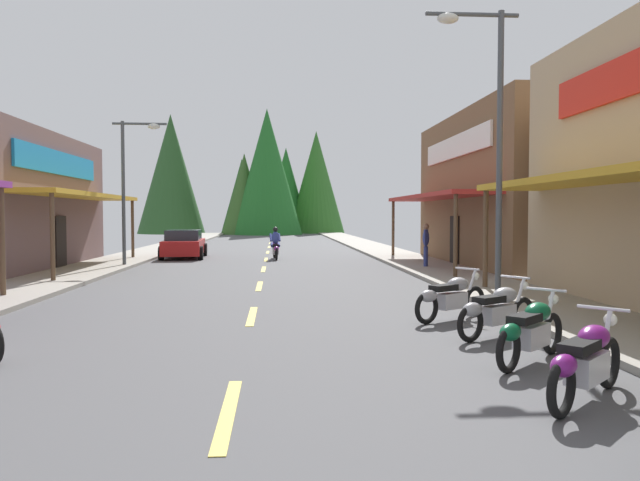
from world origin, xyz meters
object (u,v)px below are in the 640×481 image
at_px(streetlamp_right, 487,117).
at_px(motorcycle_parked_right_4, 451,296).
at_px(motorcycle_parked_right_1, 586,360).
at_px(pedestrian_by_shop, 426,242).
at_px(rider_cruising_lead, 275,246).
at_px(streetlamp_left, 132,172).
at_px(parked_car_curbside, 184,244).
at_px(motorcycle_parked_right_3, 497,309).
at_px(motorcycle_parked_right_2, 531,330).

distance_m(streetlamp_right, motorcycle_parked_right_4, 4.49).
bearing_deg(motorcycle_parked_right_1, pedestrian_by_shop, 39.07).
height_order(motorcycle_parked_right_1, motorcycle_parked_right_4, same).
height_order(streetlamp_right, rider_cruising_lead, streetlamp_right).
height_order(streetlamp_left, streetlamp_right, streetlamp_right).
distance_m(pedestrian_by_shop, parked_car_curbside, 12.58).
bearing_deg(parked_car_curbside, rider_cruising_lead, -108.10).
bearing_deg(pedestrian_by_shop, streetlamp_left, 16.31).
distance_m(motorcycle_parked_right_3, pedestrian_by_shop, 13.27).
relative_size(streetlamp_right, motorcycle_parked_right_3, 3.71).
distance_m(streetlamp_left, motorcycle_parked_right_2, 19.47).
relative_size(motorcycle_parked_right_2, motorcycle_parked_right_4, 0.89).
height_order(motorcycle_parked_right_2, parked_car_curbside, parked_car_curbside).
bearing_deg(motorcycle_parked_right_2, streetlamp_right, 33.85).
bearing_deg(motorcycle_parked_right_3, rider_cruising_lead, 68.29).
bearing_deg(pedestrian_by_shop, motorcycle_parked_right_1, 106.46).
bearing_deg(streetlamp_right, motorcycle_parked_right_1, -100.67).
relative_size(motorcycle_parked_right_1, motorcycle_parked_right_2, 1.01).
xyz_separation_m(streetlamp_right, parked_car_curbside, (-9.47, 16.57, -3.71)).
relative_size(streetlamp_left, streetlamp_right, 0.87).
bearing_deg(streetlamp_left, motorcycle_parked_right_3, -56.71).
xyz_separation_m(motorcycle_parked_right_3, rider_cruising_lead, (-3.91, 18.83, 0.17)).
xyz_separation_m(motorcycle_parked_right_3, pedestrian_by_shop, (2.03, 13.10, 0.57)).
xyz_separation_m(streetlamp_left, motorcycle_parked_right_1, (9.38, -18.45, -3.41)).
distance_m(motorcycle_parked_right_4, rider_cruising_lead, 17.48).
bearing_deg(streetlamp_left, pedestrian_by_shop, -8.15).
bearing_deg(motorcycle_parked_right_2, pedestrian_by_shop, 38.17).
distance_m(streetlamp_right, pedestrian_by_shop, 10.22).
bearing_deg(rider_cruising_lead, parked_car_curbside, 70.80).
xyz_separation_m(streetlamp_right, motorcycle_parked_right_1, (-1.35, -7.15, -3.90)).
bearing_deg(motorcycle_parked_right_1, motorcycle_parked_right_2, 42.80).
relative_size(streetlamp_left, motorcycle_parked_right_3, 3.22).
bearing_deg(streetlamp_right, pedestrian_by_shop, 84.00).
height_order(motorcycle_parked_right_4, pedestrian_by_shop, pedestrian_by_shop).
distance_m(motorcycle_parked_right_1, rider_cruising_lead, 22.77).
xyz_separation_m(motorcycle_parked_right_3, parked_car_curbside, (-8.45, 20.06, 0.20)).
distance_m(motorcycle_parked_right_2, pedestrian_by_shop, 15.14).
height_order(streetlamp_left, motorcycle_parked_right_1, streetlamp_left).
bearing_deg(motorcycle_parked_right_2, streetlamp_left, 76.37).
distance_m(motorcycle_parked_right_4, parked_car_curbside, 20.06).
bearing_deg(motorcycle_parked_right_4, parked_car_curbside, 79.62).
bearing_deg(rider_cruising_lead, motorcycle_parked_right_2, -173.85).
bearing_deg(streetlamp_left, motorcycle_parked_right_1, -63.05).
bearing_deg(pedestrian_by_shop, rider_cruising_lead, -19.49).
distance_m(rider_cruising_lead, pedestrian_by_shop, 8.26).
relative_size(streetlamp_left, motorcycle_parked_right_1, 3.63).
bearing_deg(motorcycle_parked_right_4, streetlamp_right, 18.75).
distance_m(streetlamp_right, rider_cruising_lead, 16.54).
relative_size(motorcycle_parked_right_1, rider_cruising_lead, 0.76).
height_order(motorcycle_parked_right_3, parked_car_curbside, parked_car_curbside).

